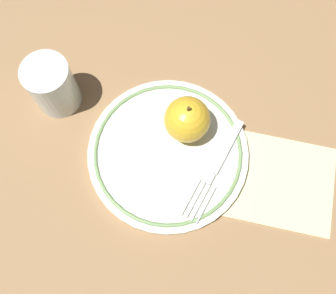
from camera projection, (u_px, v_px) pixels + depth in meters
name	position (u px, v px, depth m)	size (l,w,h in m)	color
ground_plane	(170.00, 166.00, 0.56)	(2.00, 2.00, 0.00)	olive
plate	(168.00, 153.00, 0.56)	(0.24, 0.24, 0.02)	silver
apple_red_whole	(188.00, 120.00, 0.53)	(0.07, 0.07, 0.08)	gold
fork	(217.00, 165.00, 0.54)	(0.03, 0.17, 0.00)	silver
drinking_glass	(52.00, 86.00, 0.56)	(0.07, 0.07, 0.09)	silver
napkin_folded	(281.00, 181.00, 0.55)	(0.15, 0.14, 0.01)	beige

